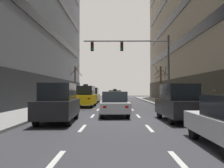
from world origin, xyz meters
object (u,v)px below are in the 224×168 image
Objects in this scene: taxi_driving_1 at (86,97)px; traffic_signal_0 at (140,56)px; street_tree_1 at (75,82)px; pedestrian_0 at (179,96)px; car_driving_3 at (92,95)px; pedestrian_1 at (214,102)px; car_parked_1 at (178,103)px; car_driving_2 at (58,103)px; car_driving_0 at (114,104)px; street_tree_0 at (161,83)px; taxi_driving_4 at (115,97)px.

traffic_signal_0 is at bearing -21.35° from taxi_driving_1.
pedestrian_0 is (13.03, -9.75, -1.89)m from street_tree_1.
pedestrian_1 is (8.80, -18.16, 0.06)m from car_driving_3.
taxi_driving_1 is 1.04× the size of car_parked_1.
car_driving_2 is at bearing -120.90° from traffic_signal_0.
car_parked_1 is 0.54× the size of traffic_signal_0.
street_tree_1 is at bearing 107.19° from car_driving_0.
car_parked_1 is 2.67× the size of pedestrian_1.
pedestrian_0 reaches higher than car_driving_0.
taxi_driving_1 is at bearing 158.65° from traffic_signal_0.
street_tree_0 is 5.69m from pedestrian_0.
car_driving_0 is 7.65m from traffic_signal_0.
car_parked_1 is at bearing -70.06° from car_driving_3.
car_driving_2 is 6.72m from car_parked_1.
car_parked_1 is at bearing -81.73° from traffic_signal_0.
car_driving_0 is 20.38m from street_tree_1.
car_driving_2 is 1.01× the size of car_parked_1.
pedestrian_1 is (-1.26, -11.90, -0.01)m from pedestrian_0.
car_parked_1 is at bearing -58.13° from taxi_driving_1.
traffic_signal_0 is at bearing 112.10° from pedestrian_1.
car_parked_1 is 2.65× the size of pedestrian_0.
car_driving_0 is 2.72× the size of pedestrian_0.
taxi_driving_4 is 2.76× the size of pedestrian_0.
pedestrian_0 is at bearing 8.67° from taxi_driving_1.
car_driving_2 is at bearing -82.51° from street_tree_1.
car_driving_0 is 6.22m from pedestrian_1.
taxi_driving_4 is 7.24m from street_tree_1.
car_driving_0 is 1.05× the size of car_driving_3.
taxi_driving_4 is 1.04× the size of car_parked_1.
taxi_driving_1 is at bearing -89.46° from car_driving_3.
taxi_driving_4 is 2.78× the size of pedestrian_1.
car_driving_0 is at bearing -112.38° from street_tree_0.
car_driving_2 is 0.55× the size of traffic_signal_0.
taxi_driving_1 is 0.95× the size of street_tree_0.
car_parked_1 reaches higher than pedestrian_0.
pedestrian_0 is at bearing -80.92° from street_tree_0.
car_driving_3 is at bearing 118.84° from traffic_signal_0.
car_driving_0 is at bearing -79.22° from car_driving_3.
car_driving_3 is (0.01, 18.99, -0.03)m from car_driving_2.
street_tree_1 reaches higher than car_driving_0.
street_tree_0 is at bearing -5.42° from car_driving_3.
pedestrian_0 is (0.86, -5.39, -1.64)m from street_tree_0.
pedestrian_1 is at bearing -49.93° from taxi_driving_1.
street_tree_0 is 2.91× the size of pedestrian_1.
car_driving_3 is at bearing 89.96° from car_driving_2.
car_parked_1 is at bearing -66.22° from street_tree_1.
car_driving_2 is 22.75m from street_tree_1.
taxi_driving_1 is 11.21m from car_driving_2.
traffic_signal_0 reaches higher than car_driving_2.
car_driving_0 is at bearing -69.97° from taxi_driving_1.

